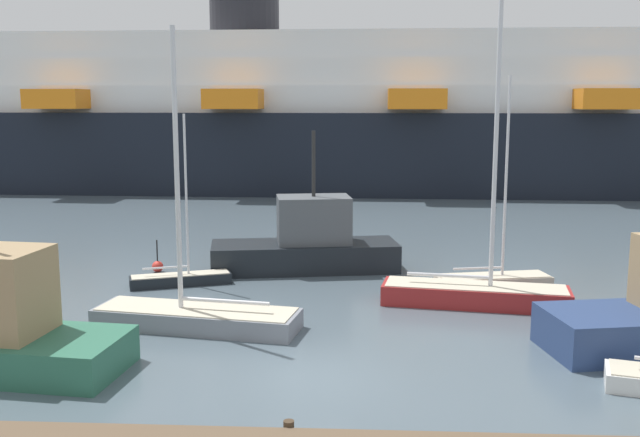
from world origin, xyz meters
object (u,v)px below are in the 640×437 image
at_px(sailboat_2, 181,277).
at_px(fishing_boat_2, 308,244).
at_px(sailboat_4, 196,314).
at_px(cruise_ship, 489,118).
at_px(sailboat_3, 475,291).
at_px(sailboat_5, 494,278).
at_px(channel_buoy_0, 158,266).

bearing_deg(sailboat_2, fishing_boat_2, 11.30).
bearing_deg(sailboat_4, cruise_ship, -102.15).
bearing_deg(sailboat_3, sailboat_4, -152.24).
bearing_deg(sailboat_3, cruise_ship, 88.85).
relative_size(sailboat_5, channel_buoy_0, 5.84).
relative_size(sailboat_2, fishing_boat_2, 0.81).
bearing_deg(sailboat_5, fishing_boat_2, 148.02).
height_order(sailboat_2, channel_buoy_0, sailboat_2).
bearing_deg(sailboat_3, sailboat_2, 177.63).
distance_m(sailboat_3, fishing_boat_2, 8.62).
relative_size(fishing_boat_2, channel_buoy_0, 5.91).
height_order(sailboat_3, sailboat_4, sailboat_3).
bearing_deg(sailboat_5, channel_buoy_0, 160.02).
height_order(sailboat_5, channel_buoy_0, sailboat_5).
height_order(sailboat_4, channel_buoy_0, sailboat_4).
xyz_separation_m(sailboat_5, fishing_boat_2, (-7.80, 2.82, 0.79)).
xyz_separation_m(sailboat_3, sailboat_4, (-9.77, -3.29, -0.08)).
height_order(sailboat_3, sailboat_5, sailboat_3).
distance_m(sailboat_2, sailboat_5, 12.85).
relative_size(sailboat_5, cruise_ship, 0.07).
relative_size(sailboat_2, channel_buoy_0, 4.81).
relative_size(sailboat_4, fishing_boat_2, 1.15).
height_order(sailboat_2, sailboat_5, sailboat_5).
bearing_deg(channel_buoy_0, sailboat_2, -54.54).
relative_size(sailboat_3, sailboat_4, 1.13).
distance_m(sailboat_4, fishing_boat_2, 9.31).
xyz_separation_m(sailboat_5, cruise_ship, (5.75, 35.33, 5.64)).
distance_m(sailboat_2, channel_buoy_0, 2.76).
relative_size(sailboat_2, sailboat_5, 0.82).
bearing_deg(cruise_ship, sailboat_3, -99.07).
xyz_separation_m(sailboat_2, sailboat_4, (1.93, -5.68, 0.12)).
bearing_deg(channel_buoy_0, sailboat_4, -66.01).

